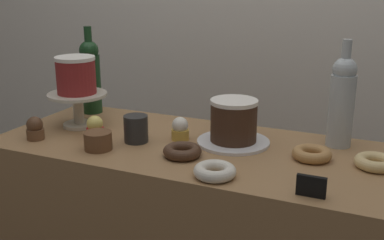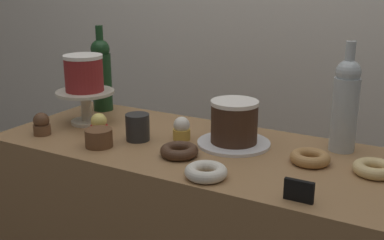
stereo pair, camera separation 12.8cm
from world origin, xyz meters
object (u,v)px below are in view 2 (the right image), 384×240
donut_sugar (206,172)px  price_sign_chalkboard (299,191)px  donut_chocolate (179,151)px  white_layer_cake (84,73)px  cupcake_vanilla (182,129)px  wine_bottle_green (102,73)px  cake_stand_pedestal (86,101)px  donut_maple (310,158)px  donut_glazed (374,169)px  cupcake_chocolate (42,124)px  wine_bottle_clear (345,104)px  cupcake_lemon (99,125)px  coffee_cup_ceramic (138,127)px  chocolate_round_cake (234,121)px  cookie_stack (99,138)px

donut_sugar → price_sign_chalkboard: (0.25, -0.01, 0.01)m
donut_chocolate → price_sign_chalkboard: 0.40m
white_layer_cake → donut_chocolate: size_ratio=1.20×
cupcake_vanilla → wine_bottle_green: bearing=161.0°
cake_stand_pedestal → donut_maple: (0.79, 0.02, -0.06)m
donut_glazed → price_sign_chalkboard: size_ratio=1.60×
donut_sugar → wine_bottle_green: bearing=149.6°
white_layer_cake → donut_maple: size_ratio=1.20×
cupcake_vanilla → donut_maple: size_ratio=0.66×
cupcake_chocolate → price_sign_chalkboard: cupcake_chocolate is taller
donut_chocolate → white_layer_cake: bearing=165.6°
wine_bottle_clear → price_sign_chalkboard: (-0.01, -0.39, -0.12)m
cupcake_lemon → coffee_cup_ceramic: coffee_cup_ceramic is taller
chocolate_round_cake → donut_maple: 0.26m
chocolate_round_cake → donut_chocolate: chocolate_round_cake is taller
price_sign_chalkboard → chocolate_round_cake: bearing=136.3°
wine_bottle_clear → cupcake_vanilla: wine_bottle_clear is taller
wine_bottle_green → donut_chocolate: 0.60m
white_layer_cake → donut_sugar: 0.65m
donut_maple → wine_bottle_green: bearing=169.9°
white_layer_cake → price_sign_chalkboard: white_layer_cake is taller
cupcake_vanilla → donut_chocolate: size_ratio=0.66×
cupcake_lemon → cookie_stack: bearing=-50.5°
cupcake_lemon → donut_maple: (0.67, 0.10, -0.02)m
wine_bottle_green → cake_stand_pedestal: bearing=-69.0°
cupcake_lemon → wine_bottle_clear: bearing=18.7°
chocolate_round_cake → donut_glazed: bearing=-3.9°
wine_bottle_clear → donut_sugar: size_ratio=2.91×
donut_maple → white_layer_cake: bearing=-178.9°
chocolate_round_cake → donut_glazed: (0.42, -0.03, -0.06)m
wine_bottle_green → cupcake_vanilla: size_ratio=4.38×
cake_stand_pedestal → coffee_cup_ceramic: size_ratio=2.38×
cake_stand_pedestal → donut_sugar: size_ratio=1.80×
cupcake_chocolate → cupcake_lemon: bearing=27.3°
chocolate_round_cake → donut_chocolate: (-0.10, -0.17, -0.06)m
wine_bottle_green → cookie_stack: wine_bottle_green is taller
cupcake_vanilla → cupcake_chocolate: size_ratio=1.00×
wine_bottle_green → donut_chocolate: wine_bottle_green is taller
cupcake_chocolate → donut_glazed: size_ratio=0.66×
white_layer_cake → wine_bottle_green: wine_bottle_green is taller
white_layer_cake → cookie_stack: size_ratio=1.59×
donut_maple → price_sign_chalkboard: (0.04, -0.24, 0.01)m
donut_sugar → cookie_stack: (-0.39, 0.05, 0.01)m
chocolate_round_cake → cookie_stack: (-0.35, -0.21, -0.05)m
white_layer_cake → wine_bottle_green: (-0.06, 0.17, -0.04)m
cake_stand_pedestal → wine_bottle_clear: (0.85, 0.17, 0.06)m
cupcake_lemon → cupcake_chocolate: (-0.17, -0.09, 0.00)m
wine_bottle_clear → wine_bottle_green: 0.91m
wine_bottle_clear → cupcake_vanilla: size_ratio=4.38×
donut_sugar → donut_chocolate: size_ratio=1.00×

